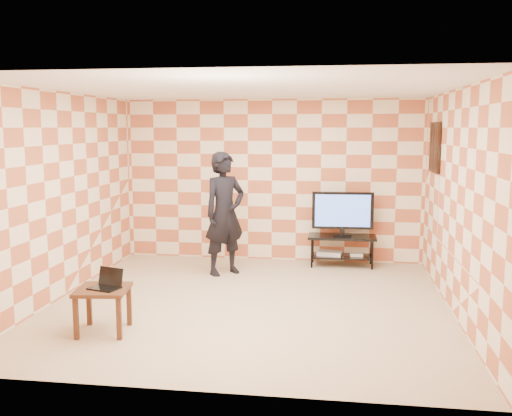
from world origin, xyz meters
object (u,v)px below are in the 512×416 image
object	(u,v)px
side_table	(103,296)
tv	(343,212)
tv_stand	(342,244)
person	(225,214)

from	to	relation	value
side_table	tv	bearing A→B (deg)	52.73
tv_stand	side_table	size ratio (longest dim) A/B	1.77
tv	person	distance (m)	1.93
tv	person	xyz separation A→B (m)	(-1.78, -0.75, 0.04)
tv	side_table	distance (m)	4.34
tv	side_table	bearing A→B (deg)	-127.27
tv_stand	tv	distance (m)	0.53
tv	person	world-z (taller)	person
tv_stand	person	size ratio (longest dim) A/B	0.58
tv	side_table	world-z (taller)	tv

